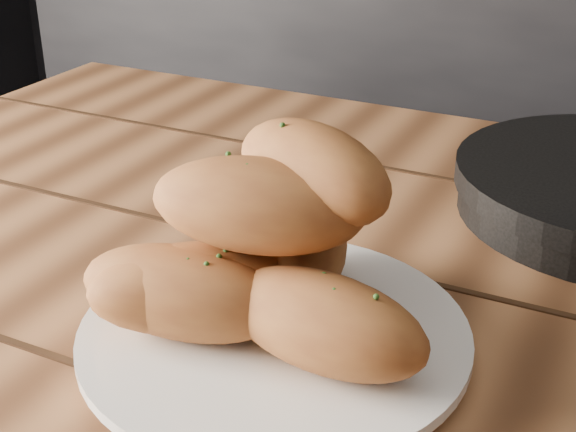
# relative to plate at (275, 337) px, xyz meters

# --- Properties ---
(plate) EXTENTS (0.26, 0.26, 0.02)m
(plate) POSITION_rel_plate_xyz_m (0.00, 0.00, 0.00)
(plate) COLOR white
(plate) RESTS_ON table
(bread_rolls) EXTENTS (0.24, 0.21, 0.13)m
(bread_rolls) POSITION_rel_plate_xyz_m (-0.01, -0.00, 0.06)
(bread_rolls) COLOR #A2612D
(bread_rolls) RESTS_ON plate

